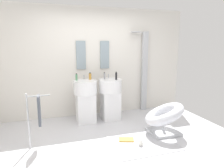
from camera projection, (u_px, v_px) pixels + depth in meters
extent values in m
cube|color=silver|center=(113.00, 142.00, 3.68)|extent=(4.80, 3.60, 0.04)
cube|color=silver|center=(93.00, 62.00, 4.97)|extent=(4.80, 0.10, 2.60)
cube|color=white|center=(86.00, 108.00, 4.57)|extent=(0.40, 0.40, 0.65)
cylinder|color=white|center=(85.00, 87.00, 4.48)|extent=(0.52, 0.52, 0.30)
cylinder|color=#B7BABF|center=(84.00, 77.00, 4.57)|extent=(0.02, 0.02, 0.10)
cube|color=white|center=(110.00, 106.00, 4.74)|extent=(0.40, 0.40, 0.65)
cylinder|color=white|center=(110.00, 86.00, 4.65)|extent=(0.52, 0.52, 0.30)
cylinder|color=#B7BABF|center=(109.00, 76.00, 4.75)|extent=(0.02, 0.02, 0.10)
cube|color=#8C9EA8|center=(81.00, 55.00, 4.78)|extent=(0.22, 0.03, 0.66)
cube|color=#8C9EA8|center=(105.00, 55.00, 4.96)|extent=(0.22, 0.03, 0.66)
cube|color=#B7BABF|center=(144.00, 72.00, 5.31)|extent=(0.14, 0.08, 2.05)
cylinder|color=#B7BABF|center=(140.00, 32.00, 5.06)|extent=(0.30, 0.02, 0.02)
cylinder|color=#B7BABF|center=(135.00, 32.00, 4.99)|extent=(0.24, 0.24, 0.02)
cube|color=#B7BABF|center=(163.00, 132.00, 4.01)|extent=(0.56, 0.50, 0.06)
cylinder|color=#B7BABF|center=(164.00, 124.00, 3.98)|extent=(0.05, 0.05, 0.34)
torus|color=silver|center=(164.00, 114.00, 3.94)|extent=(1.06, 1.06, 0.49)
cylinder|color=#B7BABF|center=(28.00, 122.00, 3.34)|extent=(0.03, 0.03, 0.95)
cylinder|color=#B7BABF|center=(38.00, 96.00, 3.32)|extent=(0.36, 0.02, 0.02)
cube|color=#4C515B|center=(39.00, 110.00, 3.37)|extent=(0.04, 0.22, 0.50)
cube|color=#B2B2B7|center=(143.00, 143.00, 3.60)|extent=(1.13, 0.89, 0.01)
cube|color=gold|center=(126.00, 139.00, 3.70)|extent=(0.31, 0.25, 0.02)
cylinder|color=white|center=(141.00, 142.00, 3.51)|extent=(0.07, 0.07, 0.11)
cylinder|color=#C68C38|center=(90.00, 77.00, 4.57)|extent=(0.06, 0.06, 0.14)
cylinder|color=black|center=(90.00, 73.00, 4.55)|extent=(0.03, 0.03, 0.02)
cylinder|color=black|center=(116.00, 76.00, 4.54)|extent=(0.04, 0.04, 0.16)
cylinder|color=black|center=(116.00, 72.00, 4.53)|extent=(0.02, 0.02, 0.02)
cylinder|color=#59996B|center=(77.00, 77.00, 4.47)|extent=(0.05, 0.05, 0.14)
cylinder|color=black|center=(76.00, 74.00, 4.45)|extent=(0.02, 0.02, 0.02)
cylinder|color=#99999E|center=(105.00, 76.00, 4.61)|extent=(0.04, 0.04, 0.14)
cylinder|color=black|center=(104.00, 73.00, 4.60)|extent=(0.02, 0.02, 0.02)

